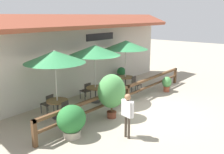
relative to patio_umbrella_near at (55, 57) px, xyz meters
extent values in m
plane|color=#9E937F|center=(3.11, -2.39, -2.58)|extent=(60.00, 60.00, 0.00)
cube|color=#BCB7A8|center=(3.11, 1.81, -0.78)|extent=(14.00, 0.40, 3.60)
cube|color=brown|center=(3.11, 1.26, 1.29)|extent=(14.28, 1.48, 0.70)
cube|color=black|center=(4.47, 1.58, 0.42)|extent=(2.22, 0.04, 0.38)
cube|color=brown|center=(3.11, -1.34, -1.69)|extent=(10.40, 0.14, 0.11)
cube|color=brown|center=(3.11, -1.34, -2.11)|extent=(10.40, 0.10, 0.09)
cube|color=brown|center=(-2.02, -1.34, -2.11)|extent=(0.14, 0.14, 0.95)
cube|color=brown|center=(3.11, -1.34, -2.11)|extent=(0.14, 0.14, 0.95)
cube|color=brown|center=(8.24, -1.34, -2.11)|extent=(0.14, 0.14, 0.95)
cylinder|color=#B7B2A8|center=(0.00, 0.00, -1.37)|extent=(0.06, 0.06, 2.42)
cone|color=#33844C|center=(0.00, 0.00, 0.00)|extent=(2.46, 2.46, 0.48)
sphere|color=#B2ADA3|center=(0.00, 0.00, 0.24)|extent=(0.07, 0.07, 0.07)
cylinder|color=brown|center=(0.00, 0.00, -1.84)|extent=(0.90, 0.90, 0.05)
cylinder|color=#333333|center=(0.00, 0.00, -2.22)|extent=(0.07, 0.07, 0.71)
cylinder|color=#333333|center=(0.00, 0.00, -2.57)|extent=(0.50, 0.50, 0.03)
cube|color=#332D28|center=(-0.04, -0.76, -2.15)|extent=(0.48, 0.48, 0.05)
cube|color=#332D28|center=(-0.07, -0.57, -1.92)|extent=(0.40, 0.10, 0.40)
cylinder|color=#2D2D2D|center=(-0.19, -0.98, -2.38)|extent=(0.04, 0.04, 0.41)
cylinder|color=#2D2D2D|center=(0.18, -0.91, -2.38)|extent=(0.04, 0.04, 0.41)
cylinder|color=#2D2D2D|center=(-0.26, -0.60, -2.38)|extent=(0.04, 0.04, 0.41)
cylinder|color=#2D2D2D|center=(0.12, -0.54, -2.38)|extent=(0.04, 0.04, 0.41)
cube|color=#332D28|center=(0.03, 0.76, -2.15)|extent=(0.45, 0.45, 0.05)
cube|color=#332D28|center=(0.05, 0.57, -1.92)|extent=(0.40, 0.07, 0.40)
cylinder|color=#2D2D2D|center=(0.21, 0.96, -2.38)|extent=(0.04, 0.04, 0.41)
cylinder|color=#2D2D2D|center=(-0.17, 0.93, -2.38)|extent=(0.04, 0.04, 0.41)
cylinder|color=#2D2D2D|center=(0.24, 0.58, -2.38)|extent=(0.04, 0.04, 0.41)
cylinder|color=#2D2D2D|center=(-0.14, 0.55, -2.38)|extent=(0.04, 0.04, 0.41)
cylinder|color=#B7B2A8|center=(2.43, 0.11, -1.37)|extent=(0.06, 0.06, 2.42)
cone|color=#33844C|center=(2.43, 0.11, 0.00)|extent=(2.46, 2.46, 0.48)
sphere|color=#B2ADA3|center=(2.43, 0.11, 0.24)|extent=(0.07, 0.07, 0.07)
cylinder|color=brown|center=(2.43, 0.11, -1.84)|extent=(0.90, 0.90, 0.05)
cylinder|color=#333333|center=(2.43, 0.11, -2.22)|extent=(0.07, 0.07, 0.71)
cylinder|color=#333333|center=(2.43, 0.11, -2.57)|extent=(0.50, 0.50, 0.03)
cube|color=#332D28|center=(2.49, -0.62, -2.15)|extent=(0.45, 0.45, 0.05)
cube|color=#332D28|center=(2.47, -0.43, -1.92)|extent=(0.40, 0.07, 0.40)
cylinder|color=#2D2D2D|center=(2.31, -0.83, -2.38)|extent=(0.04, 0.04, 0.41)
cylinder|color=#2D2D2D|center=(2.69, -0.80, -2.38)|extent=(0.04, 0.04, 0.41)
cylinder|color=#2D2D2D|center=(2.28, -0.45, -2.38)|extent=(0.04, 0.04, 0.41)
cylinder|color=#2D2D2D|center=(2.66, -0.42, -2.38)|extent=(0.04, 0.04, 0.41)
cube|color=#332D28|center=(2.45, 0.83, -2.15)|extent=(0.45, 0.45, 0.05)
cube|color=#332D28|center=(2.43, 0.64, -1.92)|extent=(0.40, 0.07, 0.40)
cylinder|color=#2D2D2D|center=(2.65, 1.01, -2.38)|extent=(0.04, 0.04, 0.41)
cylinder|color=#2D2D2D|center=(2.27, 1.04, -2.38)|extent=(0.04, 0.04, 0.41)
cylinder|color=#2D2D2D|center=(2.62, 0.63, -2.38)|extent=(0.04, 0.04, 0.41)
cylinder|color=#2D2D2D|center=(2.24, 0.66, -2.38)|extent=(0.04, 0.04, 0.41)
cylinder|color=#B7B2A8|center=(5.07, 0.22, -1.37)|extent=(0.06, 0.06, 2.42)
cone|color=#33844C|center=(5.07, 0.22, 0.00)|extent=(2.46, 2.46, 0.48)
sphere|color=#B2ADA3|center=(5.07, 0.22, 0.24)|extent=(0.07, 0.07, 0.07)
cylinder|color=brown|center=(5.07, 0.22, -1.84)|extent=(0.90, 0.90, 0.05)
cylinder|color=#333333|center=(5.07, 0.22, -2.22)|extent=(0.07, 0.07, 0.71)
cylinder|color=#333333|center=(5.07, 0.22, -2.57)|extent=(0.50, 0.50, 0.03)
cube|color=#332D28|center=(5.09, -0.53, -2.15)|extent=(0.44, 0.44, 0.05)
cube|color=#332D28|center=(5.09, -0.34, -1.92)|extent=(0.40, 0.05, 0.40)
cylinder|color=#2D2D2D|center=(4.91, -0.73, -2.38)|extent=(0.04, 0.04, 0.41)
cylinder|color=#2D2D2D|center=(5.29, -0.71, -2.38)|extent=(0.04, 0.04, 0.41)
cylinder|color=#2D2D2D|center=(4.90, -0.35, -2.38)|extent=(0.04, 0.04, 0.41)
cylinder|color=#2D2D2D|center=(5.28, -0.33, -2.38)|extent=(0.04, 0.04, 0.41)
cube|color=#332D28|center=(5.01, 0.98, -2.15)|extent=(0.43, 0.43, 0.05)
cube|color=#332D28|center=(5.00, 0.79, -1.92)|extent=(0.40, 0.05, 0.40)
cylinder|color=#2D2D2D|center=(5.20, 1.17, -2.38)|extent=(0.04, 0.04, 0.41)
cylinder|color=#2D2D2D|center=(4.82, 1.17, -2.38)|extent=(0.04, 0.04, 0.41)
cylinder|color=#2D2D2D|center=(5.19, 0.79, -2.38)|extent=(0.04, 0.04, 0.41)
cylinder|color=#2D2D2D|center=(4.81, 0.79, -2.38)|extent=(0.04, 0.04, 0.41)
cylinder|color=#B7AD99|center=(-0.79, -1.75, -2.45)|extent=(0.60, 0.60, 0.26)
cylinder|color=#B7AD99|center=(-0.79, -1.75, -2.34)|extent=(0.65, 0.65, 0.04)
ellipsoid|color=#287033|center=(-0.79, -1.75, -1.90)|extent=(1.06, 0.96, 0.99)
cylinder|color=brown|center=(1.42, -1.74, -2.45)|extent=(0.38, 0.38, 0.27)
cylinder|color=brown|center=(1.42, -1.74, -2.33)|extent=(0.41, 0.41, 0.04)
cylinder|color=brown|center=(1.42, -1.74, -2.10)|extent=(0.07, 0.07, 0.42)
ellipsoid|color=#4C934C|center=(1.42, -1.74, -1.42)|extent=(1.22, 1.09, 1.40)
cylinder|color=#9E4C33|center=(6.23, -1.80, -2.43)|extent=(0.34, 0.34, 0.29)
cylinder|color=#9E4C33|center=(6.23, -1.80, -2.31)|extent=(0.36, 0.36, 0.04)
ellipsoid|color=#4C934C|center=(6.23, -1.80, -2.03)|extent=(0.57, 0.51, 0.60)
cylinder|color=#B7AD99|center=(5.91, 1.16, -2.38)|extent=(0.53, 0.53, 0.41)
cylinder|color=#B7AD99|center=(5.91, 1.16, -2.19)|extent=(0.58, 0.58, 0.04)
cylinder|color=brown|center=(5.91, 1.16, -2.08)|extent=(0.10, 0.10, 0.17)
ellipsoid|color=#1E5B2D|center=(5.91, 1.16, -1.81)|extent=(0.57, 0.51, 0.57)
cylinder|color=#42382D|center=(0.38, -3.36, -2.18)|extent=(0.09, 0.09, 0.81)
cylinder|color=#42382D|center=(0.42, -3.21, -2.18)|extent=(0.09, 0.09, 0.81)
cube|color=silver|center=(0.40, -3.29, -1.49)|extent=(0.28, 0.47, 0.57)
cylinder|color=silver|center=(0.35, -3.53, -1.49)|extent=(0.07, 0.07, 0.54)
cylinder|color=silver|center=(0.45, -3.04, -1.49)|extent=(0.07, 0.07, 0.54)
sphere|color=#9E704C|center=(0.40, -3.29, -1.08)|extent=(0.22, 0.22, 0.22)
camera|label=1|loc=(-6.13, -7.93, 1.60)|focal=40.00mm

